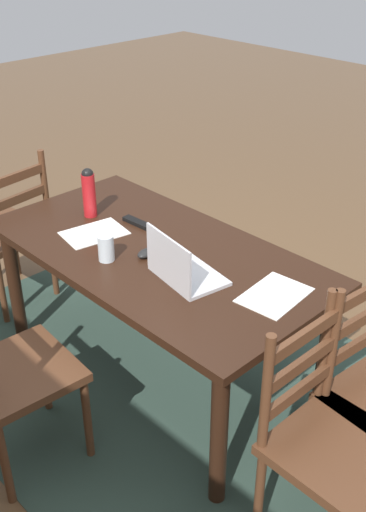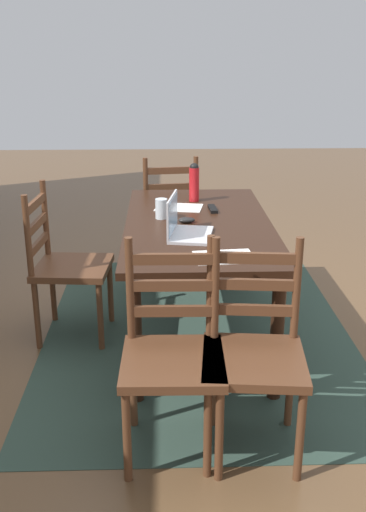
{
  "view_description": "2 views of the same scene",
  "coord_description": "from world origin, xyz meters",
  "px_view_note": "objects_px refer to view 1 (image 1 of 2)",
  "views": [
    {
      "loc": [
        -1.87,
        1.63,
        2.13
      ],
      "look_at": [
        -0.06,
        -0.13,
        0.67
      ],
      "focal_mm": 42.9,
      "sensor_mm": 36.0,
      "label": 1
    },
    {
      "loc": [
        -3.37,
        0.21,
        1.73
      ],
      "look_at": [
        0.04,
        0.09,
        0.5
      ],
      "focal_mm": 41.21,
      "sensor_mm": 36.0,
      "label": 2
    }
  ],
  "objects_px": {
    "chair_left_far": "(330,443)",
    "tv_remote": "(137,222)",
    "dining_table": "(156,266)",
    "water_bottle": "(89,191)",
    "drinking_glass": "(106,248)",
    "chair_far_head": "(9,375)",
    "chair_right_far": "(7,232)",
    "laptop": "(180,268)",
    "computer_mouse": "(146,253)"
  },
  "relations": [
    {
      "from": "drinking_glass",
      "to": "computer_mouse",
      "type": "bearing_deg",
      "value": -124.17
    },
    {
      "from": "laptop",
      "to": "chair_left_far",
      "type": "bearing_deg",
      "value": 175.16
    },
    {
      "from": "dining_table",
      "to": "laptop",
      "type": "bearing_deg",
      "value": 159.69
    },
    {
      "from": "water_bottle",
      "to": "drinking_glass",
      "type": "relative_size",
      "value": 2.13
    },
    {
      "from": "computer_mouse",
      "to": "water_bottle",
      "type": "bearing_deg",
      "value": -12.09
    },
    {
      "from": "chair_far_head",
      "to": "computer_mouse",
      "type": "xyz_separation_m",
      "value": [
        -0.02,
        -0.73,
        0.29
      ]
    },
    {
      "from": "dining_table",
      "to": "drinking_glass",
      "type": "relative_size",
      "value": 13.64
    },
    {
      "from": "laptop",
      "to": "water_bottle",
      "type": "relative_size",
      "value": 1.36
    },
    {
      "from": "laptop",
      "to": "computer_mouse",
      "type": "distance_m",
      "value": 0.26
    },
    {
      "from": "chair_left_far",
      "to": "computer_mouse",
      "type": "distance_m",
      "value": 1.14
    },
    {
      "from": "dining_table",
      "to": "computer_mouse",
      "type": "relative_size",
      "value": 16.6
    },
    {
      "from": "dining_table",
      "to": "tv_remote",
      "type": "bearing_deg",
      "value": -22.81
    },
    {
      "from": "laptop",
      "to": "tv_remote",
      "type": "distance_m",
      "value": 0.57
    },
    {
      "from": "dining_table",
      "to": "chair_left_far",
      "type": "height_order",
      "value": "chair_left_far"
    },
    {
      "from": "dining_table",
      "to": "chair_right_far",
      "type": "distance_m",
      "value": 1.15
    },
    {
      "from": "chair_right_far",
      "to": "computer_mouse",
      "type": "height_order",
      "value": "chair_right_far"
    },
    {
      "from": "chair_left_far",
      "to": "computer_mouse",
      "type": "height_order",
      "value": "chair_left_far"
    },
    {
      "from": "computer_mouse",
      "to": "tv_remote",
      "type": "distance_m",
      "value": 0.33
    },
    {
      "from": "laptop",
      "to": "tv_remote",
      "type": "xyz_separation_m",
      "value": [
        0.53,
        -0.21,
        -0.05
      ]
    },
    {
      "from": "dining_table",
      "to": "chair_left_far",
      "type": "relative_size",
      "value": 1.75
    },
    {
      "from": "tv_remote",
      "to": "computer_mouse",
      "type": "bearing_deg",
      "value": 53.71
    },
    {
      "from": "dining_table",
      "to": "chair_left_far",
      "type": "xyz_separation_m",
      "value": [
        -1.12,
        0.17,
        -0.18
      ]
    },
    {
      "from": "laptop",
      "to": "drinking_glass",
      "type": "distance_m",
      "value": 0.37
    },
    {
      "from": "water_bottle",
      "to": "drinking_glass",
      "type": "distance_m",
      "value": 0.48
    },
    {
      "from": "chair_right_far",
      "to": "computer_mouse",
      "type": "relative_size",
      "value": 9.5
    },
    {
      "from": "laptop",
      "to": "tv_remote",
      "type": "height_order",
      "value": "laptop"
    },
    {
      "from": "drinking_glass",
      "to": "tv_remote",
      "type": "relative_size",
      "value": 0.72
    },
    {
      "from": "water_bottle",
      "to": "drinking_glass",
      "type": "bearing_deg",
      "value": 151.85
    },
    {
      "from": "dining_table",
      "to": "tv_remote",
      "type": "xyz_separation_m",
      "value": [
        0.25,
        -0.11,
        0.1
      ]
    },
    {
      "from": "chair_far_head",
      "to": "computer_mouse",
      "type": "relative_size",
      "value": 9.5
    },
    {
      "from": "dining_table",
      "to": "computer_mouse",
      "type": "height_order",
      "value": "computer_mouse"
    },
    {
      "from": "dining_table",
      "to": "water_bottle",
      "type": "distance_m",
      "value": 0.54
    },
    {
      "from": "dining_table",
      "to": "laptop",
      "type": "xyz_separation_m",
      "value": [
        -0.27,
        0.1,
        0.15
      ]
    },
    {
      "from": "chair_far_head",
      "to": "laptop",
      "type": "bearing_deg",
      "value": -111.5
    },
    {
      "from": "chair_far_head",
      "to": "laptop",
      "type": "relative_size",
      "value": 2.69
    },
    {
      "from": "chair_left_far",
      "to": "drinking_glass",
      "type": "height_order",
      "value": "chair_left_far"
    },
    {
      "from": "chair_far_head",
      "to": "computer_mouse",
      "type": "distance_m",
      "value": 0.79
    },
    {
      "from": "chair_right_far",
      "to": "tv_remote",
      "type": "height_order",
      "value": "chair_right_far"
    },
    {
      "from": "chair_left_far",
      "to": "drinking_glass",
      "type": "relative_size",
      "value": 7.81
    },
    {
      "from": "chair_left_far",
      "to": "tv_remote",
      "type": "xyz_separation_m",
      "value": [
        1.37,
        -0.28,
        0.28
      ]
    },
    {
      "from": "chair_right_far",
      "to": "tv_remote",
      "type": "relative_size",
      "value": 5.59
    },
    {
      "from": "chair_right_far",
      "to": "tv_remote",
      "type": "distance_m",
      "value": 0.95
    },
    {
      "from": "chair_far_head",
      "to": "tv_remote",
      "type": "xyz_separation_m",
      "value": [
        0.25,
        -0.91,
        0.28
      ]
    },
    {
      "from": "chair_far_head",
      "to": "chair_right_far",
      "type": "relative_size",
      "value": 1.0
    },
    {
      "from": "drinking_glass",
      "to": "dining_table",
      "type": "bearing_deg",
      "value": -110.19
    },
    {
      "from": "water_bottle",
      "to": "computer_mouse",
      "type": "height_order",
      "value": "water_bottle"
    },
    {
      "from": "chair_left_far",
      "to": "tv_remote",
      "type": "relative_size",
      "value": 5.59
    },
    {
      "from": "chair_left_far",
      "to": "dining_table",
      "type": "bearing_deg",
      "value": -8.79
    },
    {
      "from": "tv_remote",
      "to": "water_bottle",
      "type": "bearing_deg",
      "value": -69.88
    },
    {
      "from": "chair_right_far",
      "to": "computer_mouse",
      "type": "bearing_deg",
      "value": -175.08
    }
  ]
}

